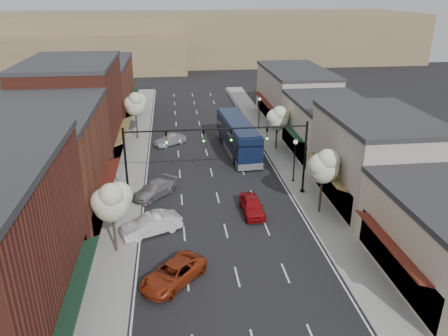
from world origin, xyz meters
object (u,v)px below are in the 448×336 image
object	(u,v)px
tree_right_far	(278,117)
tree_left_far	(135,104)
parked_car_c	(154,189)
red_hatchback	(252,206)
parked_car_e	(170,140)
coach_bus	(238,136)
signal_mast_right	(280,148)
tree_left_near	(112,201)
parked_car_a	(173,274)
parked_car_b	(151,224)
tree_right_near	(324,165)
lamp_post_far	(259,108)
lamp_post_near	(295,154)
signal_mast_left	(153,153)

from	to	relation	value
tree_right_far	tree_left_far	world-z (taller)	tree_left_far
tree_left_far	parked_car_c	world-z (taller)	tree_left_far
tree_left_far	red_hatchback	size ratio (longest dim) A/B	1.42
parked_car_e	coach_bus	bearing A→B (deg)	31.47
signal_mast_right	tree_left_far	size ratio (longest dim) A/B	1.34
signal_mast_right	tree_left_near	size ratio (longest dim) A/B	1.44
coach_bus	parked_car_a	bearing A→B (deg)	-112.38
tree_right_far	coach_bus	xyz separation A→B (m)	(-4.71, -0.22, -2.01)
red_hatchback	parked_car_b	xyz separation A→B (m)	(-8.42, -2.26, 0.05)
signal_mast_right	tree_right_far	bearing A→B (deg)	77.15
tree_left_near	tree_right_far	bearing A→B (deg)	50.31
tree_right_near	parked_car_a	xyz separation A→B (m)	(-12.58, -8.02, -3.76)
parked_car_b	tree_left_far	bearing A→B (deg)	162.61
lamp_post_far	red_hatchback	size ratio (longest dim) A/B	1.03
lamp_post_near	parked_car_e	world-z (taller)	lamp_post_near
lamp_post_near	red_hatchback	world-z (taller)	lamp_post_near
tree_left_near	parked_car_b	world-z (taller)	tree_left_near
lamp_post_far	signal_mast_right	bearing A→B (deg)	-96.22
red_hatchback	tree_right_far	bearing A→B (deg)	68.37
tree_right_near	parked_car_e	size ratio (longest dim) A/B	1.50
tree_left_near	parked_car_b	xyz separation A→B (m)	(2.40, 2.43, -3.44)
lamp_post_near	tree_left_near	bearing A→B (deg)	-146.67
lamp_post_far	parked_car_c	xyz separation A→B (m)	(-13.55, -19.02, -2.31)
tree_right_far	lamp_post_near	bearing A→B (deg)	-93.31
lamp_post_near	lamp_post_far	world-z (taller)	same
lamp_post_far	parked_car_e	xyz separation A→B (m)	(-12.00, -4.82, -2.35)
coach_bus	red_hatchback	xyz separation A→B (m)	(-1.06, -15.08, -1.24)
parked_car_a	signal_mast_right	bearing A→B (deg)	92.30
tree_left_far	parked_car_c	distance (m)	17.59
signal_mast_right	tree_right_far	world-z (taller)	signal_mast_right
tree_left_far	parked_car_e	bearing A→B (deg)	-34.32
tree_right_near	parked_car_b	world-z (taller)	tree_right_near
signal_mast_right	coach_bus	bearing A→B (deg)	99.60
parked_car_b	red_hatchback	bearing A→B (deg)	81.82
lamp_post_near	signal_mast_left	bearing A→B (deg)	-169.44
tree_left_near	parked_car_c	world-z (taller)	tree_left_near
lamp_post_near	red_hatchback	bearing A→B (deg)	-131.72
tree_left_far	lamp_post_near	xyz separation A→B (m)	(16.05, -15.44, -1.60)
signal_mast_left	tree_left_near	world-z (taller)	signal_mast_left
tree_right_near	parked_car_c	size ratio (longest dim) A/B	1.24
tree_left_far	signal_mast_left	bearing A→B (deg)	-81.65
lamp_post_near	parked_car_c	bearing A→B (deg)	-173.59
signal_mast_right	lamp_post_far	world-z (taller)	signal_mast_right
signal_mast_left	coach_bus	world-z (taller)	signal_mast_left
tree_right_near	parked_car_c	xyz separation A→B (m)	(-14.10, 5.03, -3.76)
tree_right_far	red_hatchback	size ratio (longest dim) A/B	1.25
lamp_post_near	parked_car_a	xyz separation A→B (m)	(-12.03, -14.58, -2.32)
tree_right_near	lamp_post_far	size ratio (longest dim) A/B	1.34
lamp_post_far	parked_car_e	world-z (taller)	lamp_post_far
lamp_post_near	lamp_post_far	size ratio (longest dim) A/B	1.00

